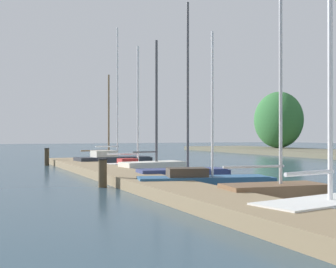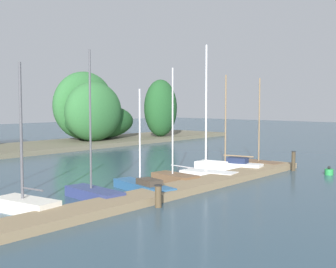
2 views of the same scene
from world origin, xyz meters
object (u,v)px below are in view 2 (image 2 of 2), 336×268
object	(u,v)px
mooring_piling_2	(294,161)
channel_buoy_0	(329,172)
sailboat_5	(142,186)
sailboat_4	(92,192)
sailboat_3	(24,203)
mooring_piling_1	(158,196)
sailboat_6	(174,176)
sailboat_8	(228,165)
sailboat_7	(207,171)
sailboat_9	(260,163)

from	to	relation	value
mooring_piling_2	channel_buoy_0	xyz separation A→B (m)	(-0.11, -2.33, -0.44)
sailboat_5	sailboat_4	bearing A→B (deg)	91.55
sailboat_3	mooring_piling_1	bearing A→B (deg)	-138.10
sailboat_5	sailboat_6	size ratio (longest dim) A/B	0.81
sailboat_3	mooring_piling_2	xyz separation A→B (m)	(17.08, -3.47, 0.25)
sailboat_8	channel_buoy_0	distance (m)	6.08
mooring_piling_1	mooring_piling_2	xyz separation A→B (m)	(12.99, 0.05, 0.15)
sailboat_7	sailboat_9	bearing A→B (deg)	-101.99
mooring_piling_1	sailboat_6	bearing A→B (deg)	33.40
sailboat_6	sailboat_8	world-z (taller)	sailboat_6
mooring_piling_2	mooring_piling_1	bearing A→B (deg)	-179.79
sailboat_4	sailboat_8	size ratio (longest dim) A/B	1.11
mooring_piling_2	sailboat_6	bearing A→B (deg)	157.85
sailboat_9	sailboat_3	bearing A→B (deg)	95.29
sailboat_6	sailboat_9	world-z (taller)	sailboat_6
sailboat_6	mooring_piling_2	xyz separation A→B (m)	(7.99, -3.25, 0.31)
sailboat_3	sailboat_8	world-z (taller)	sailboat_8
sailboat_6	sailboat_5	bearing A→B (deg)	105.67
mooring_piling_2	channel_buoy_0	bearing A→B (deg)	-92.72
sailboat_5	sailboat_9	world-z (taller)	sailboat_9
sailboat_6	mooring_piling_2	size ratio (longest dim) A/B	4.95
sailboat_7	sailboat_9	world-z (taller)	sailboat_7
channel_buoy_0	mooring_piling_2	bearing A→B (deg)	87.28
sailboat_3	sailboat_4	bearing A→B (deg)	-99.69
sailboat_8	mooring_piling_1	bearing A→B (deg)	96.46
channel_buoy_0	sailboat_3	bearing A→B (deg)	161.15
mooring_piling_2	sailboat_4	bearing A→B (deg)	166.32
sailboat_3	mooring_piling_2	world-z (taller)	sailboat_3
sailboat_6	sailboat_9	size ratio (longest dim) A/B	1.05
sailboat_7	sailboat_9	size ratio (longest dim) A/B	1.28
sailboat_6	mooring_piling_2	world-z (taller)	sailboat_6
sailboat_9	sailboat_8	bearing A→B (deg)	84.50
sailboat_5	mooring_piling_2	distance (m)	11.34
sailboat_6	sailboat_8	distance (m)	5.45
sailboat_3	sailboat_4	distance (m)	3.40
sailboat_9	mooring_piling_1	size ratio (longest dim) A/B	6.27
sailboat_6	sailboat_8	bearing A→B (deg)	-83.61
sailboat_4	mooring_piling_2	world-z (taller)	sailboat_4
sailboat_4	mooring_piling_1	bearing A→B (deg)	-162.54
sailboat_9	channel_buoy_0	bearing A→B (deg)	-176.29
sailboat_5	mooring_piling_2	bearing A→B (deg)	-90.64
sailboat_7	channel_buoy_0	distance (m)	7.45
sailboat_5	sailboat_8	xyz separation A→B (m)	(8.45, 0.48, 0.09)
sailboat_3	channel_buoy_0	xyz separation A→B (m)	(16.97, -5.79, -0.19)
sailboat_5	sailboat_3	bearing A→B (deg)	96.88
sailboat_4	sailboat_5	bearing A→B (deg)	-95.90
sailboat_8	mooring_piling_1	world-z (taller)	sailboat_8
sailboat_8	sailboat_9	bearing A→B (deg)	-114.84
sailboat_5	sailboat_6	xyz separation A→B (m)	(3.01, 0.49, 0.04)
mooring_piling_2	channel_buoy_0	world-z (taller)	mooring_piling_2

